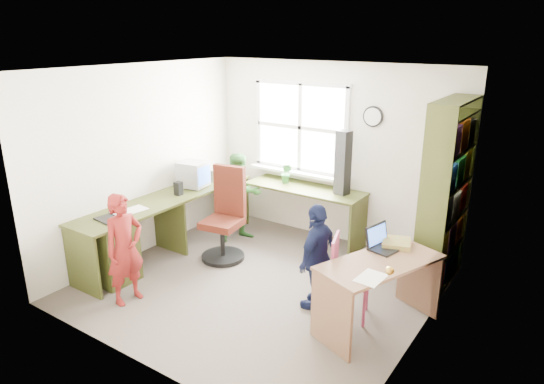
{
  "coord_description": "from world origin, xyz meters",
  "views": [
    {
      "loc": [
        2.87,
        -4.0,
        2.74
      ],
      "look_at": [
        0.0,
        0.25,
        1.05
      ],
      "focal_mm": 32.0,
      "sensor_mm": 36.0,
      "label": 1
    }
  ],
  "objects_px": {
    "laptop_left": "(112,215)",
    "person_navy": "(317,256)",
    "person_red": "(125,249)",
    "crt_monitor": "(193,174)",
    "person_green": "(241,197)",
    "swivel_chair": "(225,220)",
    "right_desk": "(379,280)",
    "wooden_chair": "(344,274)",
    "cd_tower": "(343,163)",
    "l_desk": "(158,231)",
    "laptop_right": "(382,243)",
    "potted_plant": "(286,173)",
    "bookshelf": "(445,200)"
  },
  "relations": [
    {
      "from": "swivel_chair",
      "to": "cd_tower",
      "type": "xyz_separation_m",
      "value": [
        1.07,
        1.08,
        0.66
      ]
    },
    {
      "from": "bookshelf",
      "to": "person_red",
      "type": "distance_m",
      "value": 3.47
    },
    {
      "from": "laptop_left",
      "to": "l_desk",
      "type": "bearing_deg",
      "value": 79.67
    },
    {
      "from": "l_desk",
      "to": "bookshelf",
      "type": "relative_size",
      "value": 1.4
    },
    {
      "from": "crt_monitor",
      "to": "person_green",
      "type": "xyz_separation_m",
      "value": [
        0.55,
        0.33,
        -0.32
      ]
    },
    {
      "from": "wooden_chair",
      "to": "laptop_right",
      "type": "bearing_deg",
      "value": 29.11
    },
    {
      "from": "person_navy",
      "to": "laptop_left",
      "type": "bearing_deg",
      "value": -71.82
    },
    {
      "from": "crt_monitor",
      "to": "person_green",
      "type": "relative_size",
      "value": 0.33
    },
    {
      "from": "right_desk",
      "to": "laptop_right",
      "type": "distance_m",
      "value": 0.4
    },
    {
      "from": "crt_monitor",
      "to": "laptop_right",
      "type": "relative_size",
      "value": 1.05
    },
    {
      "from": "right_desk",
      "to": "wooden_chair",
      "type": "distance_m",
      "value": 0.37
    },
    {
      "from": "crt_monitor",
      "to": "potted_plant",
      "type": "distance_m",
      "value": 1.28
    },
    {
      "from": "person_red",
      "to": "potted_plant",
      "type": "bearing_deg",
      "value": -3.46
    },
    {
      "from": "swivel_chair",
      "to": "person_red",
      "type": "relative_size",
      "value": 0.98
    },
    {
      "from": "laptop_right",
      "to": "cd_tower",
      "type": "height_order",
      "value": "cd_tower"
    },
    {
      "from": "bookshelf",
      "to": "potted_plant",
      "type": "relative_size",
      "value": 7.52
    },
    {
      "from": "laptop_right",
      "to": "l_desk",
      "type": "bearing_deg",
      "value": 115.25
    },
    {
      "from": "right_desk",
      "to": "cd_tower",
      "type": "relative_size",
      "value": 1.63
    },
    {
      "from": "potted_plant",
      "to": "laptop_left",
      "type": "bearing_deg",
      "value": -111.59
    },
    {
      "from": "l_desk",
      "to": "laptop_left",
      "type": "xyz_separation_m",
      "value": [
        -0.15,
        -0.51,
        0.34
      ]
    },
    {
      "from": "right_desk",
      "to": "laptop_right",
      "type": "relative_size",
      "value": 3.54
    },
    {
      "from": "laptop_left",
      "to": "cd_tower",
      "type": "bearing_deg",
      "value": 58.5
    },
    {
      "from": "right_desk",
      "to": "laptop_left",
      "type": "height_order",
      "value": "laptop_left"
    },
    {
      "from": "swivel_chair",
      "to": "person_navy",
      "type": "height_order",
      "value": "swivel_chair"
    },
    {
      "from": "person_navy",
      "to": "swivel_chair",
      "type": "bearing_deg",
      "value": -105.58
    },
    {
      "from": "l_desk",
      "to": "person_red",
      "type": "bearing_deg",
      "value": -66.47
    },
    {
      "from": "potted_plant",
      "to": "person_green",
      "type": "height_order",
      "value": "person_green"
    },
    {
      "from": "crt_monitor",
      "to": "person_red",
      "type": "distance_m",
      "value": 1.76
    },
    {
      "from": "l_desk",
      "to": "laptop_left",
      "type": "bearing_deg",
      "value": -106.56
    },
    {
      "from": "right_desk",
      "to": "wooden_chair",
      "type": "height_order",
      "value": "wooden_chair"
    },
    {
      "from": "laptop_right",
      "to": "cd_tower",
      "type": "distance_m",
      "value": 1.63
    },
    {
      "from": "laptop_right",
      "to": "wooden_chair",
      "type": "bearing_deg",
      "value": 150.85
    },
    {
      "from": "right_desk",
      "to": "person_navy",
      "type": "height_order",
      "value": "person_navy"
    },
    {
      "from": "person_green",
      "to": "person_red",
      "type": "bearing_deg",
      "value": -149.54
    },
    {
      "from": "swivel_chair",
      "to": "cd_tower",
      "type": "bearing_deg",
      "value": 36.48
    },
    {
      "from": "l_desk",
      "to": "potted_plant",
      "type": "distance_m",
      "value": 1.93
    },
    {
      "from": "swivel_chair",
      "to": "right_desk",
      "type": "bearing_deg",
      "value": -19.12
    },
    {
      "from": "l_desk",
      "to": "laptop_right",
      "type": "height_order",
      "value": "laptop_right"
    },
    {
      "from": "bookshelf",
      "to": "person_green",
      "type": "bearing_deg",
      "value": -174.24
    },
    {
      "from": "laptop_left",
      "to": "person_navy",
      "type": "height_order",
      "value": "person_navy"
    },
    {
      "from": "crt_monitor",
      "to": "laptop_left",
      "type": "xyz_separation_m",
      "value": [
        0.06,
        -1.39,
        -0.13
      ]
    },
    {
      "from": "laptop_left",
      "to": "person_red",
      "type": "height_order",
      "value": "person_red"
    },
    {
      "from": "l_desk",
      "to": "potted_plant",
      "type": "bearing_deg",
      "value": 66.99
    },
    {
      "from": "cd_tower",
      "to": "person_green",
      "type": "bearing_deg",
      "value": -144.01
    },
    {
      "from": "swivel_chair",
      "to": "potted_plant",
      "type": "height_order",
      "value": "swivel_chair"
    },
    {
      "from": "laptop_right",
      "to": "potted_plant",
      "type": "bearing_deg",
      "value": 71.33
    },
    {
      "from": "person_red",
      "to": "person_navy",
      "type": "bearing_deg",
      "value": -53.48
    },
    {
      "from": "swivel_chair",
      "to": "laptop_left",
      "type": "xyz_separation_m",
      "value": [
        -0.67,
        -1.17,
        0.29
      ]
    },
    {
      "from": "right_desk",
      "to": "laptop_left",
      "type": "relative_size",
      "value": 4.14
    },
    {
      "from": "cd_tower",
      "to": "wooden_chair",
      "type": "bearing_deg",
      "value": -49.32
    }
  ]
}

